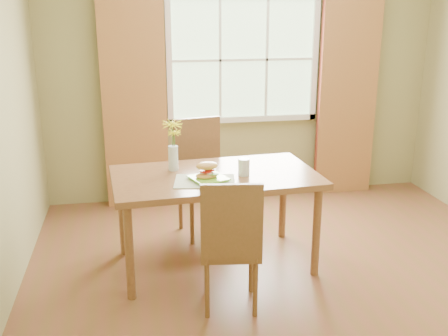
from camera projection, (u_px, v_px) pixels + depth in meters
room at (299, 106)px, 3.78m from camera, size 4.24×3.84×2.74m
window at (243, 60)px, 5.49m from camera, size 1.62×0.06×1.32m
curtain_left at (135, 103)px, 5.33m from camera, size 0.65×0.08×2.20m
curtain_right at (347, 96)px, 5.72m from camera, size 0.65×0.08×2.20m
dining_table at (215, 184)px, 4.14m from camera, size 1.66×1.01×0.78m
chair_near at (231, 241)px, 3.53m from camera, size 0.46×0.46×0.97m
chair_far at (201, 171)px, 4.84m from camera, size 0.52×0.52×1.07m
placemat at (205, 181)px, 3.94m from camera, size 0.50×0.40×0.01m
plate at (208, 179)px, 3.96m from camera, size 0.32×0.32×0.01m
croissant_sandwich at (207, 170)px, 3.94m from camera, size 0.19×0.14×0.13m
water_glass at (244, 167)px, 4.07m from camera, size 0.09×0.09×0.13m
flower_vase at (173, 141)px, 4.15m from camera, size 0.17×0.17×0.41m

